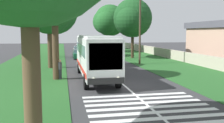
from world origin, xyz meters
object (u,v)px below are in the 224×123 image
Objects in this scene: roadside_tree_right_1 at (104,22)px; roadside_tree_right_2 at (109,21)px; trailing_car_1 at (78,50)px; roadside_tree_right_0 at (131,19)px; roadside_tree_left_1 at (53,12)px; coach_bus at (95,54)px; roadside_tree_left_2 at (48,11)px; utility_pole at (140,28)px; trailing_car_3 at (87,45)px; pedestrian at (60,69)px; trailing_car_2 at (90,47)px; trailing_car_0 at (79,54)px.

roadside_tree_right_1 is 9.06m from roadside_tree_right_2.
roadside_tree_right_0 reaches higher than trailing_car_1.
trailing_car_1 is 0.39× the size of roadside_tree_left_1.
roadside_tree_left_1 is at bearing 11.31° from coach_bus.
roadside_tree_right_2 reaches higher than roadside_tree_left_2.
coach_bus is 9.84m from roadside_tree_left_2.
roadside_tree_right_2 reaches higher than utility_pole.
roadside_tree_right_0 is at bearing -52.51° from roadside_tree_left_2.
pedestrian is (-45.83, 6.50, 0.24)m from trailing_car_3.
roadside_tree_left_1 reaches higher than coach_bus.
trailing_car_2 is 0.46× the size of roadside_tree_right_1.
coach_bus is at bearing 167.55° from roadside_tree_right_2.
roadside_tree_left_2 is at bearing 158.67° from trailing_car_0.
roadside_tree_right_1 is at bearing -30.79° from trailing_car_1.
roadside_tree_left_2 is 5.48× the size of pedestrian.
pedestrian is (-17.66, 2.70, 0.24)m from trailing_car_0.
roadside_tree_left_2 is 0.98× the size of roadside_tree_right_1.
roadside_tree_right_2 is (2.56, -6.40, 5.56)m from trailing_car_1.
pedestrian is (-16.83, 10.78, -5.11)m from roadside_tree_right_0.
trailing_car_1 is at bearing -31.06° from roadside_tree_left_1.
roadside_tree_left_2 reaches higher than pedestrian.
trailing_car_0 is 1.00× the size of trailing_car_3.
utility_pole is at bearing -175.07° from trailing_car_3.
roadside_tree_left_1 is 12.33m from roadside_tree_right_0.
trailing_car_0 is (17.86, 0.29, -1.48)m from coach_bus.
trailing_car_3 is at bearing -16.34° from roadside_tree_left_1.
trailing_car_1 is at bearing 161.00° from trailing_car_2.
pedestrian is (-38.69, 10.10, -5.53)m from roadside_tree_right_1.
roadside_tree_right_0 reaches higher than trailing_car_2.
trailing_car_2 is 0.39× the size of roadside_tree_left_1.
roadside_tree_right_1 is (1.98, -3.60, 5.77)m from trailing_car_2.
trailing_car_2 is (19.05, -3.79, 0.00)m from trailing_car_0.
trailing_car_1 is at bearing 36.53° from roadside_tree_right_0.
trailing_car_1 is 8.86m from roadside_tree_right_2.
roadside_tree_right_2 is at bearing 176.73° from roadside_tree_right_1.
coach_bus is 2.60× the size of trailing_car_1.
roadside_tree_right_2 is 1.11× the size of utility_pole.
roadside_tree_right_0 is 20.63m from pedestrian.
roadside_tree_left_2 reaches higher than roadside_tree_right_0.
trailing_car_3 is 17.38m from roadside_tree_right_2.
roadside_tree_right_1 reaches higher than trailing_car_1.
trailing_car_2 is 19.42m from roadside_tree_left_1.
trailing_car_1 is at bearing 149.21° from roadside_tree_right_1.
roadside_tree_right_0 reaches higher than coach_bus.
trailing_car_3 is 0.50× the size of utility_pole.
trailing_car_0 is at bearing 177.08° from trailing_car_1.
roadside_tree_right_1 reaches higher than trailing_car_0.
trailing_car_2 is at bearing 12.17° from roadside_tree_right_0.
pedestrian is (-36.71, 6.49, 0.24)m from trailing_car_2.
roadside_tree_right_1 is at bearing -0.77° from utility_pole.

